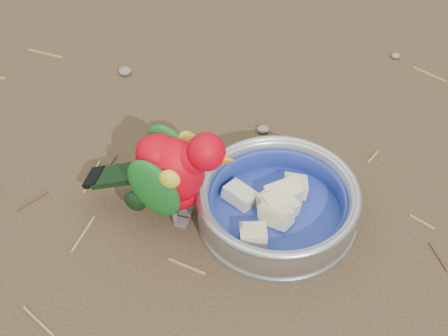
{
  "coord_description": "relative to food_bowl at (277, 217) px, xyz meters",
  "views": [
    {
      "loc": [
        -0.09,
        -0.61,
        0.73
      ],
      "look_at": [
        -0.01,
        0.02,
        0.08
      ],
      "focal_mm": 55.0,
      "sensor_mm": 36.0,
      "label": 1
    }
  ],
  "objects": [
    {
      "name": "lory_parrot",
      "position": [
        -0.14,
        0.03,
        0.07
      ],
      "size": [
        0.21,
        0.16,
        0.16
      ],
      "primitive_type": null,
      "rotation": [
        0.0,
        0.0,
        -1.97
      ],
      "color": "#C50010",
      "rests_on": "ground"
    },
    {
      "name": "food_bowl",
      "position": [
        0.0,
        0.0,
        0.0
      ],
      "size": [
        0.22,
        0.22,
        0.02
      ],
      "primitive_type": "cylinder",
      "color": "#B2B2BA",
      "rests_on": "ground"
    },
    {
      "name": "ground_debris",
      "position": [
        -0.1,
        0.06,
        -0.01
      ],
      "size": [
        0.9,
        0.8,
        0.01
      ],
      "primitive_type": null,
      "color": "olive",
      "rests_on": "ground"
    },
    {
      "name": "fruit_wedges",
      "position": [
        -0.0,
        0.0,
        0.02
      ],
      "size": [
        0.13,
        0.13,
        0.03
      ],
      "primitive_type": null,
      "color": "beige",
      "rests_on": "food_bowl"
    },
    {
      "name": "bowl_wall",
      "position": [
        0.0,
        0.0,
        0.03
      ],
      "size": [
        0.22,
        0.22,
        0.04
      ],
      "primitive_type": null,
      "color": "#B2B2BA",
      "rests_on": "food_bowl"
    },
    {
      "name": "ground",
      "position": [
        -0.06,
        0.01,
        -0.01
      ],
      "size": [
        60.0,
        60.0,
        0.0
      ],
      "primitive_type": "plane",
      "color": "#453422"
    }
  ]
}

